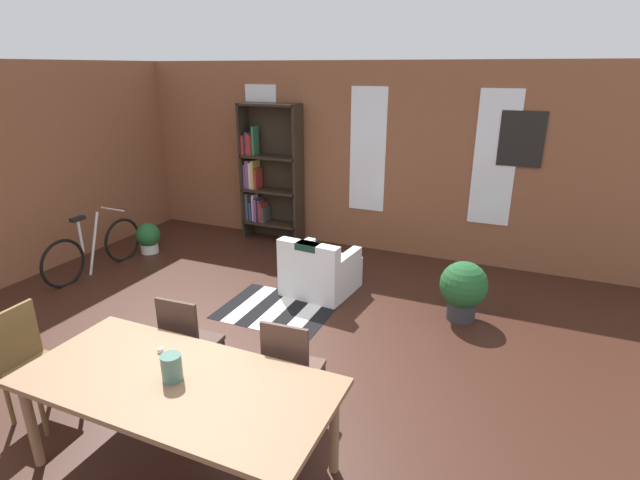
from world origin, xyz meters
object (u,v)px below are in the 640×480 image
(dining_chair_far_left, at_px, (188,341))
(dining_chair_far_right, at_px, (291,368))
(potted_plant_corner, at_px, (463,288))
(vase_on_table, at_px, (172,368))
(dining_table, at_px, (177,389))
(dining_chair_head_left, at_px, (31,360))
(armchair_white, at_px, (319,272))
(potted_plant_by_shelf, at_px, (148,237))
(bookshelf_tall, at_px, (267,175))
(bicycle_second, at_px, (94,250))

(dining_chair_far_left, bearing_deg, dining_chair_far_right, 0.00)
(dining_chair_far_left, distance_m, potted_plant_corner, 3.05)
(vase_on_table, height_order, potted_plant_corner, vase_on_table)
(dining_table, distance_m, dining_chair_head_left, 1.47)
(dining_chair_far_left, bearing_deg, armchair_white, 84.68)
(dining_chair_far_left, xyz_separation_m, potted_plant_by_shelf, (-2.76, 2.55, -0.26))
(vase_on_table, relative_size, dining_chair_far_right, 0.20)
(bookshelf_tall, bearing_deg, potted_plant_corner, -25.11)
(dining_chair_far_left, bearing_deg, potted_plant_by_shelf, 137.24)
(dining_chair_far_right, bearing_deg, potted_plant_by_shelf, 145.72)
(bookshelf_tall, height_order, potted_plant_corner, bookshelf_tall)
(dining_chair_far_right, height_order, armchair_white, dining_chair_far_right)
(dining_chair_head_left, xyz_separation_m, potted_plant_corner, (2.96, 3.04, -0.13))
(bicycle_second, bearing_deg, dining_chair_head_left, -51.07)
(potted_plant_corner, bearing_deg, potted_plant_by_shelf, 177.09)
(dining_table, xyz_separation_m, dining_chair_far_left, (-0.49, 0.72, -0.16))
(dining_chair_far_right, xyz_separation_m, potted_plant_by_shelf, (-3.74, 2.55, -0.26))
(bookshelf_tall, relative_size, bicycle_second, 1.33)
(potted_plant_by_shelf, relative_size, potted_plant_corner, 0.68)
(bookshelf_tall, distance_m, bicycle_second, 2.79)
(vase_on_table, bearing_deg, bicycle_second, 144.67)
(dining_table, bearing_deg, bookshelf_tall, 112.20)
(dining_chair_far_right, height_order, potted_plant_by_shelf, dining_chair_far_right)
(dining_chair_head_left, bearing_deg, dining_table, 0.13)
(bookshelf_tall, xyz_separation_m, potted_plant_corner, (3.38, -1.58, -0.69))
(vase_on_table, height_order, armchair_white, vase_on_table)
(vase_on_table, distance_m, armchair_white, 3.10)
(dining_chair_far_left, distance_m, potted_plant_by_shelf, 3.77)
(armchair_white, bearing_deg, dining_chair_head_left, -111.41)
(dining_chair_head_left, height_order, armchair_white, dining_chair_head_left)
(vase_on_table, relative_size, potted_plant_by_shelf, 0.40)
(vase_on_table, height_order, bicycle_second, vase_on_table)
(dining_table, distance_m, dining_chair_far_right, 0.89)
(vase_on_table, xyz_separation_m, bicycle_second, (-3.38, 2.39, -0.50))
(bicycle_second, height_order, potted_plant_by_shelf, bicycle_second)
(vase_on_table, distance_m, bookshelf_tall, 4.98)
(bookshelf_tall, distance_m, potted_plant_corner, 3.80)
(dining_chair_far_left, height_order, bookshelf_tall, bookshelf_tall)
(vase_on_table, bearing_deg, potted_plant_corner, 63.40)
(vase_on_table, height_order, dining_chair_far_left, dining_chair_far_left)
(dining_chair_far_right, bearing_deg, bookshelf_tall, 121.44)
(bookshelf_tall, relative_size, armchair_white, 2.52)
(dining_chair_head_left, distance_m, armchair_white, 3.28)
(potted_plant_corner, bearing_deg, dining_chair_far_right, -113.40)
(bicycle_second, xyz_separation_m, potted_plant_by_shelf, (0.16, 0.88, -0.08))
(dining_table, distance_m, potted_plant_by_shelf, 4.63)
(dining_chair_far_right, height_order, bicycle_second, dining_chair_far_right)
(dining_chair_far_right, distance_m, armchair_white, 2.45)
(dining_chair_head_left, xyz_separation_m, dining_chair_far_right, (1.96, 0.73, 0.00))
(dining_table, bearing_deg, armchair_white, 95.09)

